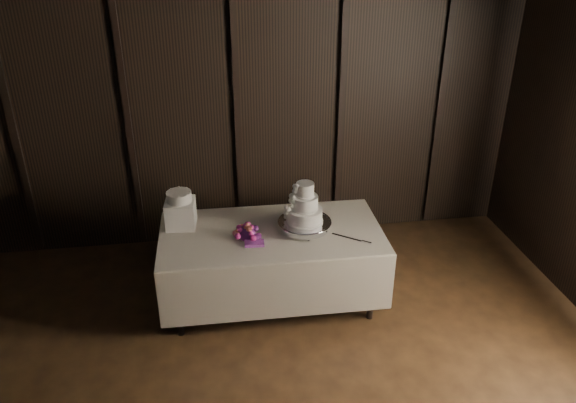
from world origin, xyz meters
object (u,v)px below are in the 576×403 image
at_px(display_table, 272,264).
at_px(wedding_cake, 302,208).
at_px(cake_stand, 305,226).
at_px(bouquet, 247,232).
at_px(box_pedestal, 181,213).
at_px(small_cake, 179,197).

xyz_separation_m(display_table, wedding_cake, (0.27, -0.03, 0.58)).
height_order(cake_stand, bouquet, bouquet).
bearing_deg(cake_stand, wedding_cake, -150.26).
distance_m(wedding_cake, box_pedestal, 1.10).
relative_size(wedding_cake, box_pedestal, 1.45).
bearing_deg(wedding_cake, display_table, 168.80).
height_order(wedding_cake, small_cake, wedding_cake).
relative_size(cake_stand, bouquet, 1.29).
xyz_separation_m(display_table, cake_stand, (0.30, -0.02, 0.39)).
height_order(cake_stand, box_pedestal, box_pedestal).
bearing_deg(cake_stand, display_table, 176.38).
relative_size(display_table, bouquet, 5.35).
bearing_deg(box_pedestal, wedding_cake, -14.03).
bearing_deg(wedding_cake, bouquet, -177.91).
bearing_deg(small_cake, box_pedestal, 0.00).
distance_m(cake_stand, bouquet, 0.53).
bearing_deg(bouquet, display_table, 21.06).
relative_size(bouquet, box_pedestal, 1.44).
xyz_separation_m(cake_stand, wedding_cake, (-0.03, -0.02, 0.19)).
bearing_deg(cake_stand, bouquet, -172.62).
distance_m(display_table, box_pedestal, 0.95).
xyz_separation_m(display_table, small_cake, (-0.80, 0.23, 0.64)).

